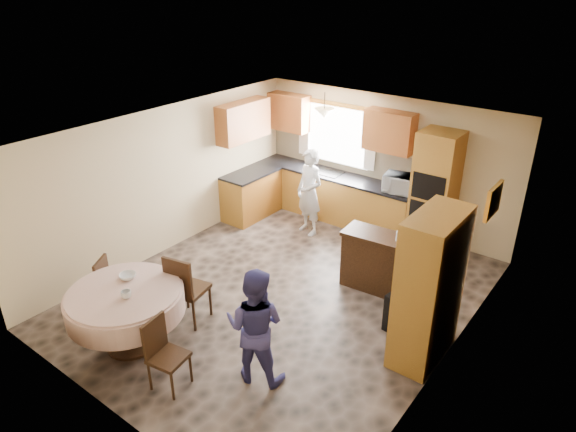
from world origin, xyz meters
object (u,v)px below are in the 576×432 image
at_px(chair_back, 185,287).
at_px(chair_right, 163,350).
at_px(cupboard, 429,288).
at_px(person_dining, 255,326).
at_px(chair_left, 97,285).
at_px(sideboard, 381,264).
at_px(person_sink, 309,192).
at_px(dining_table, 126,303).
at_px(oven_tower, 434,192).

height_order(chair_back, chair_right, chair_back).
height_order(cupboard, person_dining, cupboard).
xyz_separation_m(cupboard, person_dining, (-1.42, -1.59, -0.24)).
xyz_separation_m(cupboard, chair_back, (-2.87, -1.38, -0.40)).
bearing_deg(chair_left, sideboard, 105.62).
distance_m(cupboard, chair_left, 4.48).
bearing_deg(person_sink, chair_right, -62.01).
bearing_deg(chair_right, cupboard, -52.08).
xyz_separation_m(dining_table, chair_left, (-0.89, 0.16, -0.15)).
relative_size(oven_tower, sideboard, 1.75).
relative_size(sideboard, chair_right, 1.34).
distance_m(cupboard, person_dining, 2.15).
height_order(dining_table, chair_left, chair_left).
bearing_deg(dining_table, chair_back, 73.49).
bearing_deg(person_sink, dining_table, -74.10).
xyz_separation_m(sideboard, person_dining, (-0.29, -2.59, 0.32)).
bearing_deg(person_dining, chair_left, -10.74).
distance_m(sideboard, person_dining, 2.63).
distance_m(oven_tower, chair_back, 4.47).
relative_size(dining_table, person_sink, 0.91).
bearing_deg(dining_table, sideboard, 58.04).
xyz_separation_m(chair_right, person_sink, (-0.90, 4.23, 0.31)).
relative_size(chair_back, chair_right, 1.19).
relative_size(sideboard, chair_back, 1.13).
xyz_separation_m(chair_left, person_sink, (0.89, 3.88, 0.31)).
xyz_separation_m(dining_table, chair_right, (0.91, -0.19, -0.16)).
xyz_separation_m(cupboard, dining_table, (-3.10, -2.15, -0.33)).
bearing_deg(person_sink, sideboard, -8.41).
relative_size(cupboard, chair_back, 1.85).
bearing_deg(chair_back, person_dining, 159.77).
bearing_deg(chair_right, oven_tower, -21.54).
bearing_deg(oven_tower, person_dining, -94.67).
height_order(sideboard, chair_back, chair_back).
relative_size(sideboard, dining_table, 0.82).
height_order(oven_tower, chair_right, oven_tower).
xyz_separation_m(oven_tower, person_dining, (-0.35, -4.28, -0.31)).
xyz_separation_m(oven_tower, sideboard, (-0.06, -1.69, -0.63)).
relative_size(chair_right, person_sink, 0.56).
relative_size(sideboard, cupboard, 0.61).
height_order(cupboard, chair_left, cupboard).
relative_size(oven_tower, chair_left, 2.33).
distance_m(sideboard, person_sink, 2.18).
height_order(chair_right, person_dining, person_dining).
height_order(cupboard, dining_table, cupboard).
xyz_separation_m(dining_table, person_dining, (1.68, 0.56, 0.09)).
bearing_deg(cupboard, oven_tower, 111.69).
bearing_deg(chair_back, oven_tower, -125.52).
bearing_deg(person_dining, chair_back, -28.22).
bearing_deg(cupboard, person_sink, 148.57).
bearing_deg(person_dining, oven_tower, -114.33).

